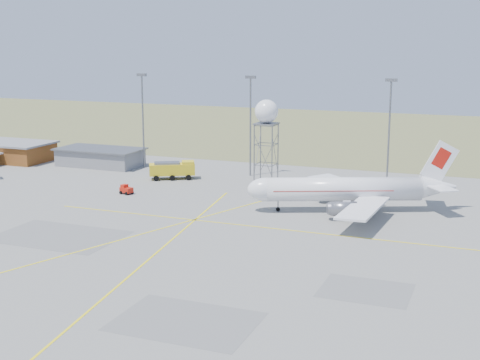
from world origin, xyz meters
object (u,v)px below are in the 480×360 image
at_px(airliner_main, 347,190).
at_px(baggage_tug, 126,190).
at_px(radar_tower, 266,137).
at_px(fire_truck, 173,171).

bearing_deg(airliner_main, baggage_tug, -19.41).
relative_size(airliner_main, radar_tower, 2.01).
height_order(airliner_main, radar_tower, radar_tower).
height_order(airliner_main, fire_truck, airliner_main).
relative_size(radar_tower, fire_truck, 1.75).
bearing_deg(baggage_tug, airliner_main, 17.56).
bearing_deg(radar_tower, airliner_main, -38.28).
height_order(radar_tower, fire_truck, radar_tower).
distance_m(airliner_main, radar_tower, 25.34).
xyz_separation_m(radar_tower, fire_truck, (-18.82, -2.71, -7.47)).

